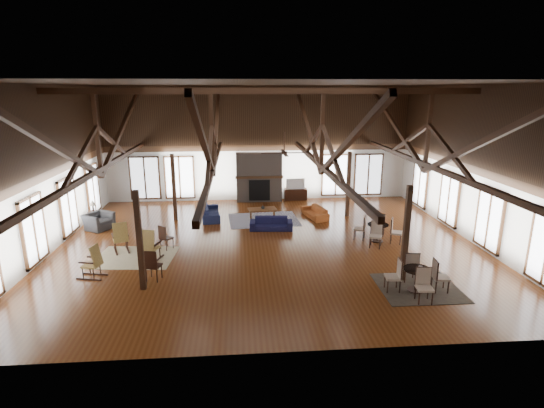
{
  "coord_description": "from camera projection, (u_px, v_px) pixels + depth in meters",
  "views": [
    {
      "loc": [
        -1.07,
        -15.41,
        5.81
      ],
      "look_at": [
        0.24,
        1.0,
        1.34
      ],
      "focal_mm": 28.0,
      "sensor_mm": 36.0,
      "label": 1
    }
  ],
  "objects": [
    {
      "name": "roof_truss",
      "position": [
        268.0,
        140.0,
        15.38
      ],
      "size": [
        15.6,
        14.07,
        3.14
      ],
      "color": "#321C0D",
      "rests_on": "wall_back"
    },
    {
      "name": "television",
      "position": [
        295.0,
        184.0,
        22.84
      ],
      "size": [
        1.01,
        0.21,
        0.58
      ],
      "primitive_type": "imported",
      "rotation": [
        0.0,
        0.0,
        0.08
      ],
      "color": "#B2B2B2",
      "rests_on": "tv_console"
    },
    {
      "name": "vase",
      "position": [
        263.0,
        207.0,
        19.45
      ],
      "size": [
        0.23,
        0.23,
        0.18
      ],
      "primitive_type": "imported",
      "rotation": [
        0.0,
        0.0,
        -0.37
      ],
      "color": "#B2B2B2",
      "rests_on": "coffee_table"
    },
    {
      "name": "rug_navy",
      "position": [
        264.0,
        220.0,
        19.51
      ],
      "size": [
        3.28,
        2.55,
        0.01
      ],
      "primitive_type": "cube",
      "rotation": [
        0.0,
        0.0,
        0.07
      ],
      "color": "#191946",
      "rests_on": "floor"
    },
    {
      "name": "rocking_chair_a",
      "position": [
        121.0,
        238.0,
        15.54
      ],
      "size": [
        0.77,
        1.0,
        1.15
      ],
      "rotation": [
        0.0,
        0.0,
        0.38
      ],
      "color": "olive",
      "rests_on": "floor"
    },
    {
      "name": "wall_right",
      "position": [
        475.0,
        165.0,
        16.26
      ],
      "size": [
        0.02,
        14.0,
        6.0
      ],
      "primitive_type": "cube",
      "color": "silver",
      "rests_on": "floor"
    },
    {
      "name": "sofa_navy_left",
      "position": [
        211.0,
        212.0,
        19.67
      ],
      "size": [
        2.06,
        0.96,
        0.58
      ],
      "primitive_type": "imported",
      "rotation": [
        0.0,
        0.0,
        1.66
      ],
      "color": "#151A39",
      "rests_on": "floor"
    },
    {
      "name": "sofa_navy_front",
      "position": [
        271.0,
        224.0,
        18.1
      ],
      "size": [
        1.87,
        0.85,
        0.53
      ],
      "primitive_type": "imported",
      "rotation": [
        0.0,
        0.0,
        -0.08
      ],
      "color": "#141437",
      "rests_on": "floor"
    },
    {
      "name": "rug_dark",
      "position": [
        418.0,
        288.0,
        12.83
      ],
      "size": [
        2.4,
        2.19,
        0.01
      ],
      "primitive_type": "cube",
      "rotation": [
        0.0,
        0.0,
        -0.01
      ],
      "color": "black",
      "rests_on": "floor"
    },
    {
      "name": "cup_far",
      "position": [
        380.0,
        222.0,
        16.66
      ],
      "size": [
        0.17,
        0.17,
        0.11
      ],
      "primitive_type": "imported",
      "rotation": [
        0.0,
        0.0,
        0.36
      ],
      "color": "#B2B2B2",
      "rests_on": "cafe_table_far"
    },
    {
      "name": "floor",
      "position": [
        268.0,
        244.0,
        16.43
      ],
      "size": [
        16.0,
        16.0,
        0.0
      ],
      "primitive_type": "plane",
      "color": "#5B2E13",
      "rests_on": "ground"
    },
    {
      "name": "armchair",
      "position": [
        99.0,
        221.0,
        18.15
      ],
      "size": [
        1.35,
        1.4,
        0.7
      ],
      "primitive_type": "imported",
      "rotation": [
        0.0,
        0.0,
        1.03
      ],
      "color": "#2F3032",
      "rests_on": "floor"
    },
    {
      "name": "side_chair_b",
      "position": [
        152.0,
        263.0,
        13.13
      ],
      "size": [
        0.53,
        0.53,
        1.03
      ],
      "rotation": [
        0.0,
        0.0,
        -0.25
      ],
      "color": "black",
      "rests_on": "floor"
    },
    {
      "name": "coffee_table",
      "position": [
        262.0,
        210.0,
        19.55
      ],
      "size": [
        1.36,
        0.83,
        0.49
      ],
      "rotation": [
        0.0,
        0.0,
        0.15
      ],
      "color": "brown",
      "rests_on": "floor"
    },
    {
      "name": "side_table_lamp",
      "position": [
        94.0,
        214.0,
        19.0
      ],
      "size": [
        0.41,
        0.41,
        1.04
      ],
      "color": "black",
      "rests_on": "floor"
    },
    {
      "name": "rug_tan",
      "position": [
        135.0,
        257.0,
        15.14
      ],
      "size": [
        2.92,
        2.39,
        0.01
      ],
      "primitive_type": "cube",
      "rotation": [
        0.0,
        0.0,
        -0.09
      ],
      "color": "#C3B087",
      "rests_on": "floor"
    },
    {
      "name": "ceiling_fan",
      "position": [
        284.0,
        152.0,
        14.53
      ],
      "size": [
        1.6,
        1.6,
        0.75
      ],
      "color": "black",
      "rests_on": "roof_truss"
    },
    {
      "name": "post_grid",
      "position": [
        268.0,
        206.0,
        16.03
      ],
      "size": [
        8.16,
        7.16,
        3.05
      ],
      "color": "#321C0D",
      "rests_on": "floor"
    },
    {
      "name": "ceiling",
      "position": [
        267.0,
        84.0,
        14.86
      ],
      "size": [
        16.0,
        14.0,
        0.02
      ],
      "primitive_type": "cube",
      "color": "black",
      "rests_on": "wall_back"
    },
    {
      "name": "wall_left",
      "position": [
        43.0,
        171.0,
        15.03
      ],
      "size": [
        0.02,
        14.0,
        6.0
      ],
      "primitive_type": "cube",
      "color": "silver",
      "rests_on": "floor"
    },
    {
      "name": "tv_console",
      "position": [
        296.0,
        194.0,
        23.0
      ],
      "size": [
        1.21,
        0.46,
        0.61
      ],
      "primitive_type": "cube",
      "color": "black",
      "rests_on": "floor"
    },
    {
      "name": "rocking_chair_b",
      "position": [
        149.0,
        246.0,
        14.67
      ],
      "size": [
        0.72,
        1.01,
        1.18
      ],
      "rotation": [
        0.0,
        0.0,
        -0.28
      ],
      "color": "olive",
      "rests_on": "floor"
    },
    {
      "name": "wall_front",
      "position": [
        291.0,
        228.0,
        8.91
      ],
      "size": [
        16.0,
        0.02,
        6.0
      ],
      "primitive_type": "cube",
      "color": "silver",
      "rests_on": "floor"
    },
    {
      "name": "cafe_table_far",
      "position": [
        378.0,
        229.0,
        16.65
      ],
      "size": [
        1.88,
        1.88,
        0.98
      ],
      "rotation": [
        0.0,
        0.0,
        -0.42
      ],
      "color": "black",
      "rests_on": "floor"
    },
    {
      "name": "fireplace",
      "position": [
        259.0,
        177.0,
        22.51
      ],
      "size": [
        2.5,
        0.69,
        2.6
      ],
      "color": "brown",
      "rests_on": "floor"
    },
    {
      "name": "sofa_orange",
      "position": [
        315.0,
        212.0,
        19.82
      ],
      "size": [
        1.85,
        1.08,
        0.51
      ],
      "primitive_type": "imported",
      "rotation": [
        0.0,
        0.0,
        -1.33
      ],
      "color": "#9F4C1E",
      "rests_on": "floor"
    },
    {
      "name": "cafe_table_near",
      "position": [
        417.0,
        276.0,
        12.52
      ],
      "size": [
        1.9,
        1.9,
        0.98
      ],
      "rotation": [
        0.0,
        0.0,
        -0.1
      ],
      "color": "black",
      "rests_on": "floor"
    },
    {
      "name": "cup_near",
      "position": [
        420.0,
        267.0,
        12.45
      ],
      "size": [
        0.14,
        0.14,
        0.09
      ],
      "primitive_type": "imported",
      "rotation": [
        0.0,
        0.0,
        0.24
      ],
      "color": "#B2B2B2",
      "rests_on": "cafe_table_near"
    },
    {
      "name": "wall_back",
      "position": [
        258.0,
        144.0,
        22.38
      ],
      "size": [
        16.0,
        0.02,
        6.0
      ],
      "primitive_type": "cube",
      "color": "silver",
      "rests_on": "floor"
    },
    {
      "name": "side_chair_a",
      "position": [
        164.0,
        236.0,
        15.73
      ],
      "size": [
        0.57,
        0.57,
        0.96
      ],
      "rotation": [
        0.0,
        0.0,
        -0.71
      ],
      "color": "black",
      "rests_on": "floor"
    },
    {
      "name": "rocking_chair_c",
      "position": [
        94.0,
        263.0,
        13.4
      ],
      "size": [
        0.92,
        0.62,
        1.09
      ],
      "rotation": [
        0.0,
        0.0,
        1.35
      ],
      "color": "olive",
      "rests_on": "floor"
    }
  ]
}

